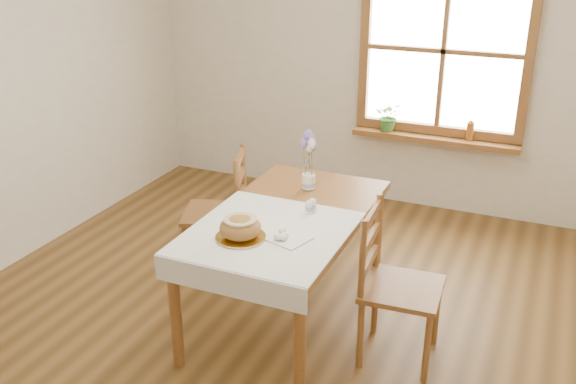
% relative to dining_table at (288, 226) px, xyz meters
% --- Properties ---
extents(ground, '(5.00, 5.00, 0.00)m').
position_rel_dining_table_xyz_m(ground, '(0.00, -0.30, -0.66)').
color(ground, brown).
rests_on(ground, ground).
extents(room_walls, '(4.60, 5.10, 2.65)m').
position_rel_dining_table_xyz_m(room_walls, '(0.00, -0.30, 1.04)').
color(room_walls, beige).
rests_on(room_walls, ground).
extents(window, '(1.46, 0.08, 1.46)m').
position_rel_dining_table_xyz_m(window, '(0.50, 2.17, 0.79)').
color(window, brown).
rests_on(window, ground).
extents(window_sill, '(1.46, 0.20, 0.05)m').
position_rel_dining_table_xyz_m(window_sill, '(0.50, 2.10, 0.03)').
color(window_sill, brown).
rests_on(window_sill, ground).
extents(dining_table, '(0.90, 1.60, 0.75)m').
position_rel_dining_table_xyz_m(dining_table, '(0.00, 0.00, 0.00)').
color(dining_table, brown).
rests_on(dining_table, ground).
extents(table_linen, '(0.91, 0.99, 0.01)m').
position_rel_dining_table_xyz_m(table_linen, '(0.00, -0.30, 0.09)').
color(table_linen, silver).
rests_on(table_linen, dining_table).
extents(chair_left, '(0.59, 0.58, 0.95)m').
position_rel_dining_table_xyz_m(chair_left, '(-0.76, 0.37, -0.19)').
color(chair_left, brown).
rests_on(chair_left, ground).
extents(chair_right, '(0.50, 0.48, 0.96)m').
position_rel_dining_table_xyz_m(chair_right, '(0.79, -0.13, -0.18)').
color(chair_right, brown).
rests_on(chair_right, ground).
extents(bread_plate, '(0.30, 0.30, 0.02)m').
position_rel_dining_table_xyz_m(bread_plate, '(-0.11, -0.44, 0.10)').
color(bread_plate, silver).
rests_on(bread_plate, table_linen).
extents(bread_loaf, '(0.24, 0.24, 0.13)m').
position_rel_dining_table_xyz_m(bread_loaf, '(-0.11, -0.44, 0.18)').
color(bread_loaf, olive).
rests_on(bread_loaf, bread_plate).
extents(egg_napkin, '(0.30, 0.27, 0.01)m').
position_rel_dining_table_xyz_m(egg_napkin, '(0.14, -0.34, 0.10)').
color(egg_napkin, silver).
rests_on(egg_napkin, table_linen).
extents(eggs, '(0.23, 0.22, 0.04)m').
position_rel_dining_table_xyz_m(eggs, '(0.14, -0.34, 0.13)').
color(eggs, white).
rests_on(eggs, egg_napkin).
extents(salt_shaker, '(0.06, 0.06, 0.09)m').
position_rel_dining_table_xyz_m(salt_shaker, '(0.13, 0.03, 0.14)').
color(salt_shaker, silver).
rests_on(salt_shaker, table_linen).
extents(pepper_shaker, '(0.06, 0.06, 0.09)m').
position_rel_dining_table_xyz_m(pepper_shaker, '(0.14, 0.07, 0.14)').
color(pepper_shaker, silver).
rests_on(pepper_shaker, table_linen).
extents(flower_vase, '(0.10, 0.10, 0.10)m').
position_rel_dining_table_xyz_m(flower_vase, '(-0.03, 0.43, 0.14)').
color(flower_vase, silver).
rests_on(flower_vase, dining_table).
extents(lavender_bouquet, '(0.16, 0.16, 0.31)m').
position_rel_dining_table_xyz_m(lavender_bouquet, '(-0.03, 0.43, 0.34)').
color(lavender_bouquet, '#745DA5').
rests_on(lavender_bouquet, flower_vase).
extents(potted_plant, '(0.28, 0.30, 0.21)m').
position_rel_dining_table_xyz_m(potted_plant, '(0.08, 2.10, 0.15)').
color(potted_plant, '#407D32').
rests_on(potted_plant, window_sill).
extents(amber_bottle, '(0.08, 0.08, 0.18)m').
position_rel_dining_table_xyz_m(amber_bottle, '(0.80, 2.10, 0.14)').
color(amber_bottle, '#9B571C').
rests_on(amber_bottle, window_sill).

